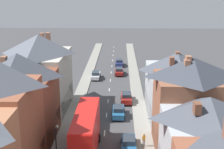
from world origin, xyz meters
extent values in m
cube|color=gray|center=(-5.10, 38.00, 0.07)|extent=(2.20, 104.00, 0.14)
cube|color=gray|center=(5.10, 38.00, 0.07)|extent=(2.20, 104.00, 0.14)
cube|color=silver|center=(0.00, 24.00, 0.01)|extent=(0.14, 1.80, 0.01)
cube|color=silver|center=(0.00, 30.00, 0.01)|extent=(0.14, 1.80, 0.01)
cube|color=silver|center=(0.00, 36.00, 0.01)|extent=(0.14, 1.80, 0.01)
cube|color=silver|center=(0.00, 42.00, 0.01)|extent=(0.14, 1.80, 0.01)
cube|color=silver|center=(0.00, 48.00, 0.01)|extent=(0.14, 1.80, 0.01)
cube|color=silver|center=(0.00, 54.00, 0.01)|extent=(0.14, 1.80, 0.01)
cube|color=silver|center=(0.00, 60.00, 0.01)|extent=(0.14, 1.80, 0.01)
cube|color=silver|center=(0.00, 66.00, 0.01)|extent=(0.14, 1.80, 0.01)
cube|color=silver|center=(0.00, 72.00, 0.01)|extent=(0.14, 1.80, 0.01)
cube|color=silver|center=(0.00, 78.00, 0.01)|extent=(0.14, 1.80, 0.01)
cube|color=silver|center=(0.00, 84.00, 0.01)|extent=(0.14, 1.80, 0.01)
cube|color=brown|center=(-10.20, 21.91, 4.21)|extent=(8.00, 8.84, 8.42)
cube|color=black|center=(-6.26, 21.91, 1.60)|extent=(0.12, 8.13, 3.20)
pyramid|color=#474C56|center=(-10.20, 21.91, 9.83)|extent=(8.00, 8.84, 2.82)
cube|color=#99664C|center=(-10.25, 22.54, 10.29)|extent=(0.60, 0.90, 0.92)
cube|color=#99664C|center=(-11.74, 21.86, 10.35)|extent=(0.60, 0.90, 1.03)
cube|color=#BCB7A8|center=(-10.20, 32.03, 4.54)|extent=(8.00, 11.39, 9.07)
cube|color=navy|center=(-6.26, 32.03, 1.60)|extent=(0.12, 10.48, 3.20)
pyramid|color=#565B66|center=(-10.20, 32.03, 10.50)|extent=(8.00, 11.39, 2.85)
cube|color=#99664C|center=(-10.51, 35.42, 11.06)|extent=(0.60, 0.90, 1.13)
cube|color=#99664C|center=(-9.24, 34.18, 11.19)|extent=(0.60, 0.90, 1.39)
pyramid|color=#474C56|center=(10.20, 13.06, 8.10)|extent=(8.00, 7.70, 2.18)
cube|color=brown|center=(8.74, 11.79, 8.60)|extent=(0.60, 0.90, 1.00)
cube|color=brown|center=(10.20, 20.50, 4.43)|extent=(8.00, 7.19, 8.87)
cube|color=olive|center=(6.26, 20.50, 1.60)|extent=(0.12, 6.62, 3.20)
pyramid|color=#383D47|center=(10.20, 20.50, 10.02)|extent=(8.00, 7.19, 2.30)
cube|color=#99664C|center=(9.62, 20.48, 10.68)|extent=(0.60, 0.90, 1.32)
cube|color=#99664C|center=(9.41, 20.03, 10.52)|extent=(0.60, 0.90, 1.01)
cube|color=#ADB2B7|center=(10.20, 30.08, 3.57)|extent=(8.00, 11.97, 7.14)
cube|color=olive|center=(6.26, 30.08, 1.60)|extent=(0.12, 11.01, 3.20)
pyramid|color=#474C56|center=(10.20, 30.08, 8.43)|extent=(8.00, 11.97, 2.58)
cube|color=brown|center=(10.19, 30.14, 9.12)|extent=(0.60, 0.90, 1.38)
cube|color=brown|center=(9.05, 27.95, 8.97)|extent=(0.60, 0.90, 1.09)
cube|color=red|center=(-1.80, 18.26, 1.65)|extent=(2.44, 10.80, 2.50)
cube|color=red|center=(-1.80, 18.26, 4.05)|extent=(2.44, 10.58, 2.30)
cube|color=red|center=(-1.80, 18.26, 5.25)|extent=(2.39, 10.37, 0.10)
cube|color=#28333D|center=(-1.80, 23.61, 1.85)|extent=(2.20, 0.10, 1.20)
cube|color=#28333D|center=(-1.80, 23.61, 4.15)|extent=(2.20, 0.10, 1.10)
cube|color=#28333D|center=(-2.99, 18.26, 1.90)|extent=(0.06, 9.18, 0.90)
cube|color=#28333D|center=(-2.99, 18.26, 4.15)|extent=(0.06, 9.18, 0.90)
cube|color=yellow|center=(-1.80, 23.61, 4.95)|extent=(1.34, 0.08, 0.32)
cylinder|color=black|center=(-3.02, 21.61, 0.50)|extent=(0.30, 1.00, 1.00)
cylinder|color=black|center=(-0.58, 21.61, 0.50)|extent=(0.30, 1.00, 1.00)
cube|color=#236093|center=(1.80, 29.58, 0.70)|extent=(1.70, 4.47, 0.78)
cube|color=#28333D|center=(1.80, 29.35, 1.39)|extent=(1.46, 2.24, 0.60)
cylinder|color=black|center=(0.95, 30.96, 0.31)|extent=(0.20, 0.62, 0.62)
cylinder|color=black|center=(2.65, 30.96, 0.31)|extent=(0.20, 0.62, 0.62)
cylinder|color=black|center=(0.95, 28.19, 0.31)|extent=(0.20, 0.62, 0.62)
cylinder|color=black|center=(2.65, 28.19, 0.31)|extent=(0.20, 0.62, 0.62)
cube|color=silver|center=(-3.10, 49.11, 0.65)|extent=(1.70, 4.45, 0.68)
cube|color=#28333D|center=(-3.10, 48.89, 1.29)|extent=(1.46, 2.23, 0.60)
cylinder|color=black|center=(-3.95, 50.49, 0.31)|extent=(0.20, 0.62, 0.62)
cylinder|color=black|center=(-2.25, 50.49, 0.31)|extent=(0.20, 0.62, 0.62)
cylinder|color=black|center=(-3.95, 47.73, 0.31)|extent=(0.20, 0.62, 0.62)
cylinder|color=black|center=(-2.25, 47.73, 0.31)|extent=(0.20, 0.62, 0.62)
cube|color=#236093|center=(3.10, 19.97, 0.65)|extent=(1.70, 4.22, 0.67)
cube|color=#28333D|center=(3.10, 19.76, 1.28)|extent=(1.46, 2.11, 0.60)
cylinder|color=black|center=(2.25, 21.28, 0.31)|extent=(0.20, 0.62, 0.62)
cylinder|color=black|center=(3.95, 21.28, 0.31)|extent=(0.20, 0.62, 0.62)
cube|color=black|center=(-3.10, 33.47, 0.69)|extent=(1.70, 3.94, 0.76)
cube|color=#28333D|center=(-3.10, 33.28, 1.37)|extent=(1.46, 1.97, 0.60)
cylinder|color=black|center=(-3.95, 34.70, 0.31)|extent=(0.20, 0.62, 0.62)
cylinder|color=black|center=(-2.25, 34.70, 0.31)|extent=(0.20, 0.62, 0.62)
cylinder|color=black|center=(-3.95, 32.25, 0.31)|extent=(0.20, 0.62, 0.62)
cylinder|color=black|center=(-2.25, 32.25, 0.31)|extent=(0.20, 0.62, 0.62)
cube|color=maroon|center=(1.80, 52.44, 0.65)|extent=(1.70, 4.50, 0.68)
cube|color=#28333D|center=(1.80, 52.21, 1.29)|extent=(1.46, 2.25, 0.60)
cylinder|color=black|center=(0.95, 53.83, 0.31)|extent=(0.20, 0.62, 0.62)
cylinder|color=black|center=(2.65, 53.83, 0.31)|extent=(0.20, 0.62, 0.62)
cylinder|color=black|center=(0.95, 51.04, 0.31)|extent=(0.20, 0.62, 0.62)
cylinder|color=black|center=(2.65, 51.04, 0.31)|extent=(0.20, 0.62, 0.62)
cube|color=maroon|center=(3.10, 35.55, 0.71)|extent=(1.70, 4.35, 0.79)
cube|color=#28333D|center=(3.10, 35.33, 1.40)|extent=(1.46, 2.18, 0.60)
cylinder|color=black|center=(2.25, 36.90, 0.31)|extent=(0.20, 0.62, 0.62)
cylinder|color=black|center=(3.95, 36.90, 0.31)|extent=(0.20, 0.62, 0.62)
cylinder|color=black|center=(2.25, 34.20, 0.31)|extent=(0.20, 0.62, 0.62)
cylinder|color=black|center=(3.95, 34.20, 0.31)|extent=(0.20, 0.62, 0.62)
cube|color=navy|center=(1.80, 60.16, 0.71)|extent=(1.70, 4.51, 0.80)
cube|color=#28333D|center=(1.80, 59.94, 1.41)|extent=(1.46, 2.26, 0.60)
cylinder|color=black|center=(0.95, 61.56, 0.31)|extent=(0.20, 0.62, 0.62)
cylinder|color=black|center=(2.65, 61.56, 0.31)|extent=(0.20, 0.62, 0.62)
cylinder|color=black|center=(0.95, 58.77, 0.31)|extent=(0.20, 0.62, 0.62)
cylinder|color=black|center=(2.65, 58.77, 0.31)|extent=(0.20, 0.62, 0.62)
cylinder|color=gray|center=(4.83, 20.37, 0.56)|extent=(0.14, 0.14, 0.84)
cylinder|color=gray|center=(5.01, 20.37, 0.56)|extent=(0.14, 0.14, 0.84)
cube|color=gold|center=(4.92, 20.37, 1.25)|extent=(0.36, 0.22, 0.54)
sphere|color=brown|center=(4.92, 20.37, 1.64)|extent=(0.22, 0.22, 0.22)
cylinder|color=black|center=(-4.25, 14.23, 5.40)|extent=(0.08, 0.90, 0.08)
cube|color=beige|center=(-4.25, 14.68, 5.32)|extent=(0.20, 0.32, 0.20)
camera|label=1|loc=(1.99, -13.65, 18.87)|focal=50.00mm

